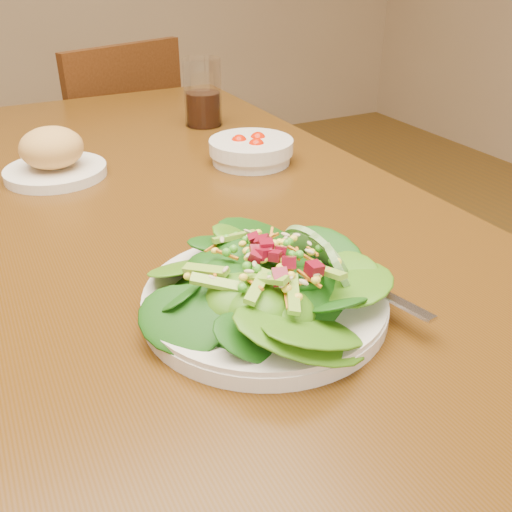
{
  "coord_description": "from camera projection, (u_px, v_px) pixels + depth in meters",
  "views": [
    {
      "loc": [
        -0.17,
        -0.78,
        1.1
      ],
      "look_at": [
        0.07,
        -0.31,
        0.81
      ],
      "focal_mm": 40.0,
      "sensor_mm": 36.0,
      "label": 1
    }
  ],
  "objects": [
    {
      "name": "dining_table",
      "position": [
        125.0,
        267.0,
        0.89
      ],
      "size": [
        0.9,
        1.4,
        0.75
      ],
      "color": "#462A11",
      "rests_on": "ground_plane"
    },
    {
      "name": "chair_far",
      "position": [
        113.0,
        174.0,
        1.79
      ],
      "size": [
        0.5,
        0.5,
        0.85
      ],
      "rotation": [
        0.0,
        0.0,
        3.49
      ],
      "color": "#4A250F",
      "rests_on": "ground_plane"
    },
    {
      "name": "salad_plate",
      "position": [
        273.0,
        285.0,
        0.6
      ],
      "size": [
        0.26,
        0.26,
        0.08
      ],
      "rotation": [
        0.0,
        0.0,
        0.35
      ],
      "color": "silver",
      "rests_on": "dining_table"
    },
    {
      "name": "bread_plate",
      "position": [
        53.0,
        157.0,
        0.94
      ],
      "size": [
        0.17,
        0.17,
        0.08
      ],
      "color": "silver",
      "rests_on": "dining_table"
    },
    {
      "name": "tomato_bowl",
      "position": [
        251.0,
        150.0,
        1.0
      ],
      "size": [
        0.15,
        0.15,
        0.05
      ],
      "color": "silver",
      "rests_on": "dining_table"
    },
    {
      "name": "drinking_glass",
      "position": [
        203.0,
        97.0,
        1.19
      ],
      "size": [
        0.08,
        0.08,
        0.14
      ],
      "color": "silver",
      "rests_on": "dining_table"
    }
  ]
}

